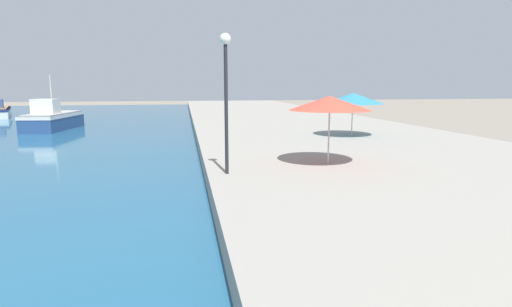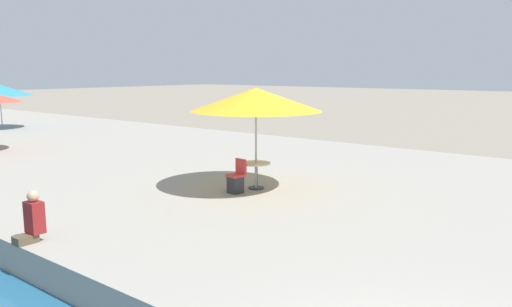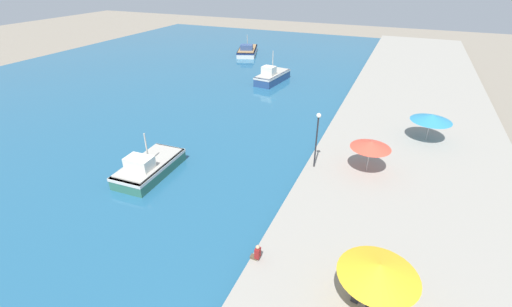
{
  "view_description": "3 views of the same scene",
  "coord_description": "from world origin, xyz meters",
  "px_view_note": "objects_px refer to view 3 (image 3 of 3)",
  "views": [
    {
      "loc": [
        -0.69,
        5.84,
        3.6
      ],
      "look_at": [
        1.5,
        18.04,
        1.47
      ],
      "focal_mm": 28.0,
      "sensor_mm": 36.0,
      "label": 1
    },
    {
      "loc": [
        -4.25,
        -1.08,
        3.94
      ],
      "look_at": [
        6.42,
        7.34,
        1.67
      ],
      "focal_mm": 35.0,
      "sensor_mm": 36.0,
      "label": 2
    },
    {
      "loc": [
        5.67,
        -4.46,
        14.75
      ],
      "look_at": [
        -4.0,
        18.0,
        1.27
      ],
      "focal_mm": 24.0,
      "sensor_mm": 36.0,
      "label": 3
    }
  ],
  "objects_px": {
    "person_at_quay": "(257,253)",
    "fishing_boat_near": "(149,167)",
    "cafe_table": "(372,300)",
    "cafe_umbrella_pink": "(379,270)",
    "fishing_boat_far": "(247,50)",
    "fishing_boat_mid": "(272,76)",
    "cafe_umbrella_striped": "(432,118)",
    "cafe_chair_left": "(356,296)",
    "cafe_umbrella_white": "(371,145)",
    "lamppost": "(317,131)"
  },
  "relations": [
    {
      "from": "cafe_chair_left",
      "to": "person_at_quay",
      "type": "height_order",
      "value": "person_at_quay"
    },
    {
      "from": "cafe_umbrella_striped",
      "to": "person_at_quay",
      "type": "height_order",
      "value": "cafe_umbrella_striped"
    },
    {
      "from": "cafe_chair_left",
      "to": "cafe_umbrella_white",
      "type": "bearing_deg",
      "value": 15.34
    },
    {
      "from": "fishing_boat_far",
      "to": "cafe_table",
      "type": "xyz_separation_m",
      "value": [
        28.2,
        -47.78,
        0.46
      ]
    },
    {
      "from": "fishing_boat_mid",
      "to": "cafe_umbrella_striped",
      "type": "bearing_deg",
      "value": -25.41
    },
    {
      "from": "fishing_boat_far",
      "to": "cafe_umbrella_striped",
      "type": "xyz_separation_m",
      "value": [
        30.68,
        -27.47,
        2.11
      ]
    },
    {
      "from": "cafe_umbrella_white",
      "to": "person_at_quay",
      "type": "height_order",
      "value": "cafe_umbrella_white"
    },
    {
      "from": "fishing_boat_near",
      "to": "cafe_chair_left",
      "type": "distance_m",
      "value": 18.09
    },
    {
      "from": "cafe_umbrella_pink",
      "to": "person_at_quay",
      "type": "distance_m",
      "value": 6.45
    },
    {
      "from": "person_at_quay",
      "to": "lamppost",
      "type": "bearing_deg",
      "value": 88.32
    },
    {
      "from": "cafe_umbrella_pink",
      "to": "cafe_chair_left",
      "type": "distance_m",
      "value": 2.28
    },
    {
      "from": "cafe_umbrella_striped",
      "to": "person_at_quay",
      "type": "bearing_deg",
      "value": -113.59
    },
    {
      "from": "cafe_umbrella_pink",
      "to": "cafe_chair_left",
      "type": "bearing_deg",
      "value": 169.22
    },
    {
      "from": "fishing_boat_far",
      "to": "cafe_table",
      "type": "relative_size",
      "value": 11.03
    },
    {
      "from": "cafe_umbrella_pink",
      "to": "cafe_table",
      "type": "xyz_separation_m",
      "value": [
        0.02,
        0.01,
        -1.96
      ]
    },
    {
      "from": "fishing_boat_mid",
      "to": "cafe_chair_left",
      "type": "bearing_deg",
      "value": -55.73
    },
    {
      "from": "fishing_boat_mid",
      "to": "cafe_umbrella_white",
      "type": "distance_m",
      "value": 26.03
    },
    {
      "from": "fishing_boat_mid",
      "to": "person_at_quay",
      "type": "xyz_separation_m",
      "value": [
        11.53,
        -32.46,
        0.21
      ]
    },
    {
      "from": "fishing_boat_near",
      "to": "person_at_quay",
      "type": "xyz_separation_m",
      "value": [
        11.68,
        -5.48,
        0.36
      ]
    },
    {
      "from": "cafe_umbrella_white",
      "to": "person_at_quay",
      "type": "distance_m",
      "value": 12.73
    },
    {
      "from": "fishing_boat_near",
      "to": "cafe_table",
      "type": "height_order",
      "value": "fishing_boat_near"
    },
    {
      "from": "fishing_boat_mid",
      "to": "cafe_chair_left",
      "type": "relative_size",
      "value": 7.55
    },
    {
      "from": "cafe_chair_left",
      "to": "lamppost",
      "type": "xyz_separation_m",
      "value": [
        -5.06,
        11.4,
        2.77
      ]
    },
    {
      "from": "fishing_boat_far",
      "to": "cafe_umbrella_white",
      "type": "distance_m",
      "value": 44.06
    },
    {
      "from": "fishing_boat_near",
      "to": "cafe_umbrella_striped",
      "type": "xyz_separation_m",
      "value": [
        20.24,
        14.14,
        2.1
      ]
    },
    {
      "from": "fishing_boat_near",
      "to": "person_at_quay",
      "type": "bearing_deg",
      "value": -27.42
    },
    {
      "from": "fishing_boat_mid",
      "to": "cafe_table",
      "type": "height_order",
      "value": "fishing_boat_mid"
    },
    {
      "from": "fishing_boat_near",
      "to": "cafe_umbrella_pink",
      "type": "distance_m",
      "value": 18.95
    },
    {
      "from": "cafe_chair_left",
      "to": "fishing_boat_near",
      "type": "bearing_deg",
      "value": 80.64
    },
    {
      "from": "cafe_umbrella_white",
      "to": "lamppost",
      "type": "height_order",
      "value": "lamppost"
    },
    {
      "from": "cafe_umbrella_white",
      "to": "cafe_umbrella_striped",
      "type": "distance_m",
      "value": 8.89
    },
    {
      "from": "fishing_boat_mid",
      "to": "cafe_umbrella_striped",
      "type": "xyz_separation_m",
      "value": [
        20.1,
        -12.84,
        1.95
      ]
    },
    {
      "from": "fishing_boat_far",
      "to": "lamppost",
      "type": "distance_m",
      "value": 42.74
    },
    {
      "from": "cafe_chair_left",
      "to": "lamppost",
      "type": "distance_m",
      "value": 12.78
    },
    {
      "from": "cafe_umbrella_striped",
      "to": "cafe_chair_left",
      "type": "xyz_separation_m",
      "value": [
        -3.19,
        -20.18,
        -1.85
      ]
    },
    {
      "from": "cafe_chair_left",
      "to": "fishing_boat_mid",
      "type": "bearing_deg",
      "value": 37.27
    },
    {
      "from": "cafe_umbrella_white",
      "to": "cafe_table",
      "type": "height_order",
      "value": "cafe_umbrella_white"
    },
    {
      "from": "cafe_table",
      "to": "cafe_umbrella_pink",
      "type": "bearing_deg",
      "value": -160.95
    },
    {
      "from": "cafe_table",
      "to": "person_at_quay",
      "type": "relative_size",
      "value": 0.8
    },
    {
      "from": "fishing_boat_near",
      "to": "cafe_umbrella_white",
      "type": "height_order",
      "value": "fishing_boat_near"
    },
    {
      "from": "cafe_chair_left",
      "to": "person_at_quay",
      "type": "bearing_deg",
      "value": 94.19
    },
    {
      "from": "fishing_boat_far",
      "to": "cafe_umbrella_pink",
      "type": "bearing_deg",
      "value": -78.57
    },
    {
      "from": "fishing_boat_near",
      "to": "cafe_table",
      "type": "relative_size",
      "value": 7.76
    },
    {
      "from": "cafe_umbrella_striped",
      "to": "fishing_boat_near",
      "type": "bearing_deg",
      "value": -145.07
    },
    {
      "from": "cafe_umbrella_white",
      "to": "lamppost",
      "type": "bearing_deg",
      "value": -165.55
    },
    {
      "from": "cafe_table",
      "to": "fishing_boat_far",
      "type": "bearing_deg",
      "value": 120.55
    },
    {
      "from": "person_at_quay",
      "to": "fishing_boat_near",
      "type": "bearing_deg",
      "value": 154.85
    },
    {
      "from": "cafe_umbrella_white",
      "to": "cafe_chair_left",
      "type": "xyz_separation_m",
      "value": [
        1.13,
        -12.42,
        -1.95
      ]
    },
    {
      "from": "fishing_boat_far",
      "to": "person_at_quay",
      "type": "distance_m",
      "value": 52.03
    },
    {
      "from": "fishing_boat_mid",
      "to": "cafe_table",
      "type": "xyz_separation_m",
      "value": [
        17.62,
        -33.15,
        0.3
      ]
    }
  ]
}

